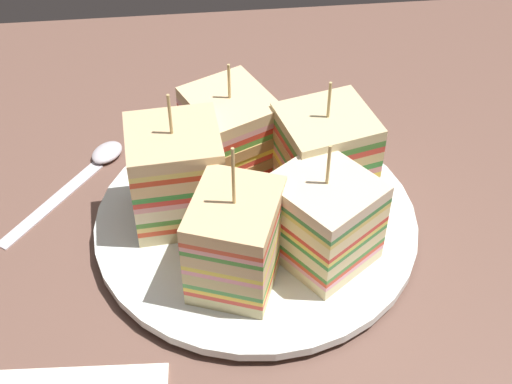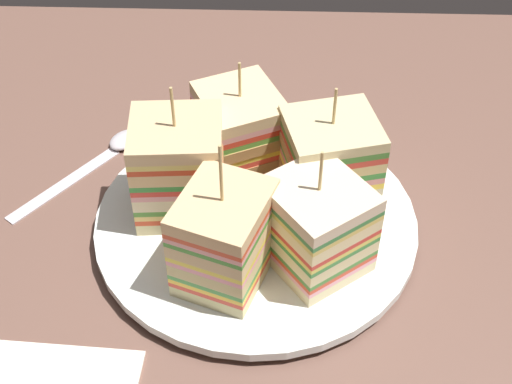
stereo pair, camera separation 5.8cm
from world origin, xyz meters
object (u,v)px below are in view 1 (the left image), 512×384
object	(u,v)px
plate	(256,223)
sandwich_wedge_4	(235,241)
sandwich_wedge_1	(324,157)
sandwich_wedge_3	(177,175)
sandwich_wedge_0	(323,219)
sandwich_wedge_2	(231,136)
spoon	(91,167)

from	to	relation	value
plate	sandwich_wedge_4	distance (cm)	7.82
sandwich_wedge_1	sandwich_wedge_3	size ratio (longest dim) A/B	0.94
sandwich_wedge_0	sandwich_wedge_2	xyz separation A→B (cm)	(6.17, -10.48, 0.17)
sandwich_wedge_2	plate	bearing A→B (deg)	-11.64
sandwich_wedge_1	sandwich_wedge_4	distance (cm)	11.62
sandwich_wedge_3	spoon	world-z (taller)	sandwich_wedge_3
sandwich_wedge_0	sandwich_wedge_1	xyz separation A→B (cm)	(-1.22, -6.72, 0.36)
sandwich_wedge_0	spoon	distance (cm)	23.83
sandwich_wedge_3	sandwich_wedge_4	bearing A→B (deg)	-64.52
plate	sandwich_wedge_3	size ratio (longest dim) A/B	2.19
sandwich_wedge_4	spoon	bearing A→B (deg)	59.28
spoon	sandwich_wedge_4	bearing A→B (deg)	-103.15
sandwich_wedge_0	sandwich_wedge_4	bearing A→B (deg)	67.12
sandwich_wedge_2	sandwich_wedge_3	size ratio (longest dim) A/B	0.91
sandwich_wedge_1	sandwich_wedge_4	size ratio (longest dim) A/B	0.90
plate	sandwich_wedge_4	bearing A→B (deg)	70.22
sandwich_wedge_4	spoon	xyz separation A→B (cm)	(12.23, -15.11, -5.10)
plate	sandwich_wedge_2	size ratio (longest dim) A/B	2.41
sandwich_wedge_1	sandwich_wedge_4	xyz separation A→B (cm)	(8.03, 8.39, -0.18)
plate	sandwich_wedge_3	xyz separation A→B (cm)	(6.24, -1.21, 4.93)
sandwich_wedge_3	spoon	xyz separation A→B (cm)	(8.14, -7.93, -5.47)
sandwich_wedge_1	sandwich_wedge_3	bearing A→B (deg)	-8.77
spoon	sandwich_wedge_1	bearing A→B (deg)	-70.49
sandwich_wedge_0	sandwich_wedge_4	size ratio (longest dim) A/B	0.86
plate	sandwich_wedge_3	world-z (taller)	sandwich_wedge_3
plate	spoon	xyz separation A→B (cm)	(14.38, -9.14, -0.54)
sandwich_wedge_1	sandwich_wedge_3	distance (cm)	12.19
sandwich_wedge_3	plate	bearing A→B (deg)	-15.14
sandwich_wedge_3	sandwich_wedge_1	bearing A→B (deg)	1.50
sandwich_wedge_1	sandwich_wedge_2	size ratio (longest dim) A/B	1.04
plate	sandwich_wedge_0	bearing A→B (deg)	137.31
sandwich_wedge_0	sandwich_wedge_3	bearing A→B (deg)	26.55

